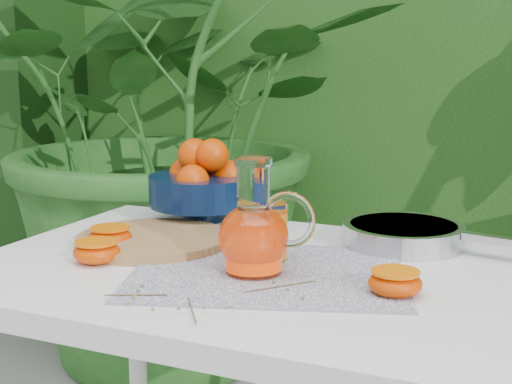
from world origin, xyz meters
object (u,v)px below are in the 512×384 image
at_px(cutting_board, 153,240).
at_px(fruit_bowl, 203,183).
at_px(juice_pitcher, 255,234).
at_px(saute_pan, 405,234).
at_px(white_table, 252,308).

xyz_separation_m(cutting_board, fruit_bowl, (-0.01, 0.22, 0.08)).
xyz_separation_m(fruit_bowl, juice_pitcher, (0.27, -0.32, -0.01)).
bearing_deg(saute_pan, fruit_bowl, 176.32).
distance_m(white_table, fruit_bowl, 0.40).
height_order(white_table, saute_pan, saute_pan).
bearing_deg(fruit_bowl, cutting_board, -88.44).
distance_m(cutting_board, juice_pitcher, 0.29).
height_order(fruit_bowl, juice_pitcher, juice_pitcher).
bearing_deg(cutting_board, saute_pan, 22.98).
bearing_deg(juice_pitcher, fruit_bowl, 129.90).
xyz_separation_m(cutting_board, saute_pan, (0.46, 0.19, 0.01)).
height_order(cutting_board, juice_pitcher, juice_pitcher).
relative_size(cutting_board, saute_pan, 0.70).
xyz_separation_m(white_table, cutting_board, (-0.24, 0.05, 0.09)).
relative_size(cutting_board, fruit_bowl, 1.14).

